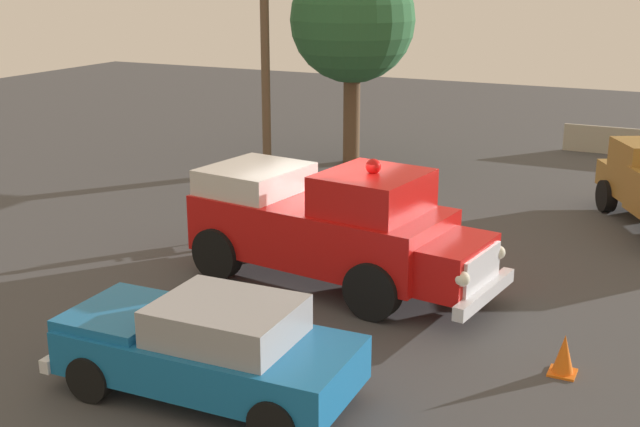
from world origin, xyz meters
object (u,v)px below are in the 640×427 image
at_px(classic_hot_rod, 207,346).
at_px(oak_tree_distant, 353,21).
at_px(vintage_fire_truck, 330,224).
at_px(lawn_chair_near_truck, 236,214).
at_px(utility_pole, 265,53).
at_px(traffic_cone, 564,355).
at_px(spectator_seated, 238,211).

bearing_deg(classic_hot_rod, oak_tree_distant, 105.96).
relative_size(vintage_fire_truck, lawn_chair_near_truck, 6.06).
xyz_separation_m(utility_pole, traffic_cone, (10.44, -9.49, -3.22)).
height_order(vintage_fire_truck, utility_pole, utility_pole).
bearing_deg(vintage_fire_truck, utility_pole, 126.72).
bearing_deg(classic_hot_rod, vintage_fire_truck, 93.29).
bearing_deg(classic_hot_rod, spectator_seated, 117.77).
distance_m(vintage_fire_truck, traffic_cone, 5.15).
distance_m(oak_tree_distant, traffic_cone, 14.98).
height_order(vintage_fire_truck, classic_hot_rod, vintage_fire_truck).
distance_m(vintage_fire_truck, oak_tree_distant, 10.96).
distance_m(utility_pole, traffic_cone, 14.47).
bearing_deg(lawn_chair_near_truck, traffic_cone, -23.49).
relative_size(classic_hot_rod, spectator_seated, 3.42).
relative_size(vintage_fire_truck, traffic_cone, 9.74).
distance_m(lawn_chair_near_truck, oak_tree_distant, 9.07).
relative_size(utility_pole, traffic_cone, 10.68).
bearing_deg(lawn_chair_near_truck, spectator_seated, -41.24).
bearing_deg(utility_pole, classic_hot_rod, -64.10).
distance_m(classic_hot_rod, traffic_cone, 5.30).
bearing_deg(utility_pole, lawn_chair_near_truck, -66.48).
bearing_deg(utility_pole, spectator_seated, -66.01).
xyz_separation_m(lawn_chair_near_truck, utility_pole, (-2.66, 6.10, 2.94)).
bearing_deg(lawn_chair_near_truck, classic_hot_rod, -61.85).
height_order(spectator_seated, traffic_cone, spectator_seated).
height_order(vintage_fire_truck, traffic_cone, vintage_fire_truck).
bearing_deg(vintage_fire_truck, spectator_seated, 153.62).
height_order(spectator_seated, utility_pole, utility_pole).
bearing_deg(traffic_cone, utility_pole, 137.74).
relative_size(oak_tree_distant, utility_pole, 0.93).
distance_m(spectator_seated, oak_tree_distant, 9.11).
height_order(oak_tree_distant, traffic_cone, oak_tree_distant).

